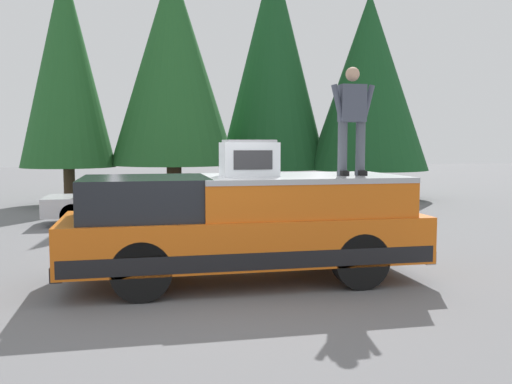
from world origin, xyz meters
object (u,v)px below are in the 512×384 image
(compressor_unit, at_px, (249,158))
(pickup_truck, at_px, (244,225))
(person_on_truck_bed, at_px, (352,118))
(parked_car_navy, at_px, (310,194))
(parked_car_silver, at_px, (125,201))

(compressor_unit, bearing_deg, pickup_truck, 33.18)
(person_on_truck_bed, relative_size, parked_car_navy, 0.41)
(parked_car_navy, bearing_deg, pickup_truck, 155.68)
(compressor_unit, distance_m, parked_car_silver, 7.52)
(person_on_truck_bed, relative_size, parked_car_silver, 0.41)
(parked_car_navy, bearing_deg, person_on_truck_bed, 166.92)
(parked_car_silver, bearing_deg, pickup_truck, -164.17)
(pickup_truck, bearing_deg, compressor_unit, -146.82)
(pickup_truck, bearing_deg, parked_car_silver, 15.83)
(compressor_unit, bearing_deg, person_on_truck_bed, -94.19)
(pickup_truck, distance_m, parked_car_silver, 7.30)
(parked_car_navy, bearing_deg, parked_car_silver, 98.90)
(person_on_truck_bed, height_order, parked_car_silver, person_on_truck_bed)
(pickup_truck, bearing_deg, person_on_truck_bed, -96.98)
(compressor_unit, xyz_separation_m, parked_car_navy, (7.97, -3.51, -1.35))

